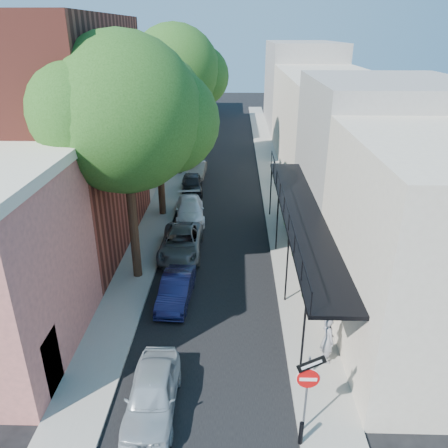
# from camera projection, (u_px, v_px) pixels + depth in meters

# --- Properties ---
(road_surface) EXTENTS (6.00, 64.00, 0.01)m
(road_surface) POSITION_uv_depth(u_px,v_px,m) (225.00, 164.00, 39.95)
(road_surface) COLOR black
(road_surface) RESTS_ON ground
(sidewalk_left) EXTENTS (2.00, 64.00, 0.12)m
(sidewalk_left) POSITION_uv_depth(u_px,v_px,m) (181.00, 164.00, 40.03)
(sidewalk_left) COLOR gray
(sidewalk_left) RESTS_ON ground
(sidewalk_right) EXTENTS (2.00, 64.00, 0.12)m
(sidewalk_right) POSITION_uv_depth(u_px,v_px,m) (268.00, 164.00, 39.83)
(sidewalk_right) COLOR gray
(sidewalk_right) RESTS_ON ground
(buildings_left) EXTENTS (10.10, 59.10, 12.00)m
(buildings_left) POSITION_uv_depth(u_px,v_px,m) (115.00, 112.00, 37.04)
(buildings_left) COLOR #D6796E
(buildings_left) RESTS_ON ground
(buildings_right) EXTENTS (9.80, 55.00, 10.00)m
(buildings_right) POSITION_uv_depth(u_px,v_px,m) (329.00, 117.00, 37.46)
(buildings_right) COLOR beige
(buildings_right) RESTS_ON ground
(sign_post) EXTENTS (0.89, 0.17, 2.99)m
(sign_post) POSITION_uv_depth(u_px,v_px,m) (308.00, 382.00, 12.55)
(sign_post) COLOR #595B60
(sign_post) RESTS_ON ground
(bollard) EXTENTS (0.14, 0.14, 0.80)m
(bollard) POSITION_uv_depth(u_px,v_px,m) (301.00, 433.00, 12.74)
(bollard) COLOR black
(bollard) RESTS_ON sidewalk_right
(oak_near) EXTENTS (7.48, 6.80, 11.42)m
(oak_near) POSITION_uv_depth(u_px,v_px,m) (135.00, 116.00, 18.81)
(oak_near) COLOR #311F13
(oak_near) RESTS_ON ground
(oak_mid) EXTENTS (6.60, 6.00, 10.20)m
(oak_mid) POSITION_uv_depth(u_px,v_px,m) (163.00, 106.00, 26.42)
(oak_mid) COLOR #311F13
(oak_mid) RESTS_ON ground
(oak_far) EXTENTS (7.70, 7.00, 11.90)m
(oak_far) POSITION_uv_depth(u_px,v_px,m) (181.00, 72.00, 34.18)
(oak_far) COLOR #311F13
(oak_far) RESTS_ON ground
(parked_car_a) EXTENTS (1.64, 3.95, 1.34)m
(parked_car_a) POSITION_uv_depth(u_px,v_px,m) (152.00, 393.00, 13.93)
(parked_car_a) COLOR #99A2A9
(parked_car_a) RESTS_ON ground
(parked_car_b) EXTENTS (1.49, 3.77, 1.22)m
(parked_car_b) POSITION_uv_depth(u_px,v_px,m) (176.00, 289.00, 19.61)
(parked_car_b) COLOR #13153B
(parked_car_b) RESTS_ON ground
(parked_car_c) EXTENTS (2.29, 4.84, 1.33)m
(parked_car_c) POSITION_uv_depth(u_px,v_px,m) (181.00, 243.00, 23.76)
(parked_car_c) COLOR #515558
(parked_car_c) RESTS_ON ground
(parked_car_d) EXTENTS (2.31, 4.60, 1.28)m
(parked_car_d) POSITION_uv_depth(u_px,v_px,m) (190.00, 210.00, 28.25)
(parked_car_d) COLOR white
(parked_car_d) RESTS_ON ground
(parked_car_e) EXTENTS (1.93, 3.98, 1.31)m
(parked_car_e) POSITION_uv_depth(u_px,v_px,m) (192.00, 184.00, 32.88)
(parked_car_e) COLOR black
(parked_car_e) RESTS_ON ground
(parked_car_f) EXTENTS (1.35, 3.59, 1.17)m
(parked_car_f) POSITION_uv_depth(u_px,v_px,m) (198.00, 169.00, 36.55)
(parked_car_f) COLOR #6C675B
(parked_car_f) RESTS_ON ground
(pedestrian) EXTENTS (0.63, 0.79, 1.88)m
(pedestrian) POSITION_uv_depth(u_px,v_px,m) (327.00, 339.00, 15.77)
(pedestrian) COLOR gray
(pedestrian) RESTS_ON sidewalk_right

